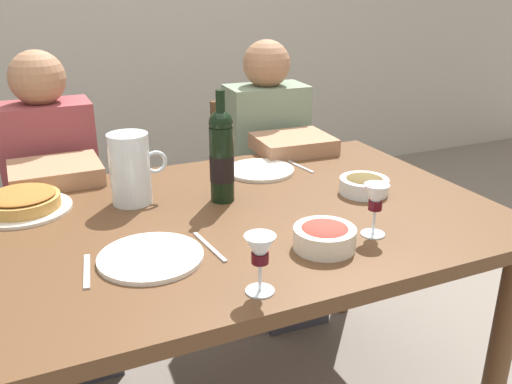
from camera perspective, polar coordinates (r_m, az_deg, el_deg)
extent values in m
cube|color=brown|center=(1.58, -2.05, -2.89)|extent=(1.50, 1.00, 0.04)
cylinder|color=brown|center=(1.84, 24.17, -14.93)|extent=(0.07, 0.07, 0.72)
cylinder|color=brown|center=(2.04, -24.76, -11.12)|extent=(0.07, 0.07, 0.72)
cylinder|color=brown|center=(2.37, 9.31, -4.69)|extent=(0.07, 0.07, 0.72)
cylinder|color=black|center=(1.63, -3.50, 2.91)|extent=(0.07, 0.07, 0.23)
sphere|color=black|center=(1.60, -3.60, 7.26)|extent=(0.07, 0.07, 0.07)
cylinder|color=black|center=(1.58, -3.64, 9.09)|extent=(0.03, 0.03, 0.09)
cylinder|color=black|center=(1.64, -3.49, 2.53)|extent=(0.07, 0.07, 0.08)
cylinder|color=silver|center=(1.66, -13.04, 2.38)|extent=(0.12, 0.12, 0.21)
cylinder|color=silver|center=(1.67, -12.93, 1.12)|extent=(0.11, 0.11, 0.13)
torus|color=silver|center=(1.67, -10.46, 3.10)|extent=(0.07, 0.01, 0.07)
cylinder|color=silver|center=(1.73, -23.13, -1.66)|extent=(0.27, 0.27, 0.01)
cylinder|color=#C18E47|center=(1.72, -23.24, -0.97)|extent=(0.21, 0.21, 0.03)
ellipsoid|color=#9E6028|center=(1.71, -23.35, -0.25)|extent=(0.19, 0.19, 0.02)
cylinder|color=silver|center=(1.38, 7.16, -4.80)|extent=(0.16, 0.16, 0.05)
ellipsoid|color=#B2382D|center=(1.37, 7.20, -4.08)|extent=(0.13, 0.13, 0.04)
cylinder|color=silver|center=(1.75, 11.22, 0.64)|extent=(0.15, 0.15, 0.05)
ellipsoid|color=brown|center=(1.74, 11.26, 1.17)|extent=(0.13, 0.13, 0.03)
cylinder|color=silver|center=(1.20, 0.41, -10.30)|extent=(0.06, 0.06, 0.00)
cylinder|color=silver|center=(1.18, 0.42, -8.89)|extent=(0.01, 0.01, 0.06)
cone|color=silver|center=(1.15, 0.43, -6.08)|extent=(0.07, 0.07, 0.07)
cylinder|color=#470A14|center=(1.16, 0.42, -6.89)|extent=(0.04, 0.04, 0.02)
cylinder|color=silver|center=(1.48, 12.11, -4.31)|extent=(0.06, 0.06, 0.00)
cylinder|color=silver|center=(1.46, 12.21, -3.09)|extent=(0.01, 0.01, 0.07)
cone|color=silver|center=(1.44, 12.43, -0.58)|extent=(0.07, 0.07, 0.07)
cylinder|color=#470A14|center=(1.44, 12.36, -1.33)|extent=(0.04, 0.04, 0.03)
cylinder|color=white|center=(1.35, -10.95, -6.70)|extent=(0.26, 0.26, 0.01)
cylinder|color=silver|center=(1.91, 0.44, 2.30)|extent=(0.24, 0.24, 0.01)
cube|color=silver|center=(1.33, -17.27, -7.90)|extent=(0.04, 0.16, 0.00)
cube|color=silver|center=(1.38, -4.89, -5.72)|extent=(0.03, 0.18, 0.00)
cube|color=silver|center=(1.98, 4.40, 2.78)|extent=(0.03, 0.18, 0.00)
cube|color=silver|center=(1.86, -3.77, 1.57)|extent=(0.02, 0.16, 0.00)
cube|color=brown|center=(2.35, -19.99, -3.33)|extent=(0.40, 0.40, 0.02)
cube|color=brown|center=(2.45, -21.05, 2.82)|extent=(0.36, 0.03, 0.40)
cylinder|color=brown|center=(2.30, -23.04, -10.95)|extent=(0.04, 0.04, 0.45)
cylinder|color=brown|center=(2.32, -14.60, -9.57)|extent=(0.04, 0.04, 0.45)
cylinder|color=brown|center=(2.60, -23.45, -7.17)|extent=(0.04, 0.04, 0.45)
cylinder|color=brown|center=(2.62, -16.03, -5.99)|extent=(0.04, 0.04, 0.45)
cube|color=#8E3D42|center=(2.22, -20.72, 2.38)|extent=(0.34, 0.20, 0.50)
sphere|color=#9E7051|center=(2.14, -21.92, 11.00)|extent=(0.20, 0.20, 0.20)
cube|color=#33333D|center=(2.14, -19.38, -5.46)|extent=(0.31, 0.38, 0.14)
cube|color=#33333D|center=(2.14, -18.01, -13.63)|extent=(0.27, 0.12, 0.40)
cube|color=#9E7051|center=(1.93, -20.22, 1.92)|extent=(0.29, 0.24, 0.06)
cube|color=brown|center=(2.53, 0.63, -0.20)|extent=(0.42, 0.42, 0.02)
cube|color=brown|center=(2.63, -0.85, 5.45)|extent=(0.36, 0.05, 0.40)
cylinder|color=brown|center=(2.43, -1.65, -7.28)|extent=(0.04, 0.04, 0.45)
cylinder|color=brown|center=(2.55, 5.61, -5.92)|extent=(0.04, 0.04, 0.45)
cylinder|color=brown|center=(2.72, -4.06, -4.05)|extent=(0.04, 0.04, 0.45)
cylinder|color=brown|center=(2.83, 2.54, -2.99)|extent=(0.04, 0.04, 0.45)
cube|color=gray|center=(2.41, 1.06, 5.23)|extent=(0.35, 0.22, 0.50)
sphere|color=#9E7051|center=(2.34, 1.12, 13.25)|extent=(0.20, 0.20, 0.20)
cube|color=#33333D|center=(2.33, 2.78, -1.91)|extent=(0.33, 0.40, 0.14)
cube|color=#33333D|center=(2.33, 4.16, -9.38)|extent=(0.28, 0.13, 0.40)
cube|color=#9E7051|center=(2.15, 3.90, 5.07)|extent=(0.30, 0.26, 0.06)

